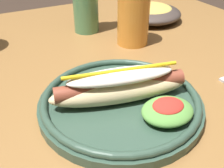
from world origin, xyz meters
TOP-DOWN VIEW (x-y plane):
  - dining_table at (0.00, 0.00)m, footprint 1.14×1.04m
  - hot_dog_plate at (0.01, -0.09)m, footprint 0.27×0.27m
  - extra_cup at (0.16, 0.13)m, footprint 0.08×0.08m
  - side_bowl at (0.29, 0.25)m, footprint 0.18×0.18m

SIDE VIEW (x-z plane):
  - dining_table at x=0.00m, z-range 0.27..1.01m
  - hot_dog_plate at x=0.01m, z-range 0.72..0.80m
  - side_bowl at x=0.29m, z-range 0.74..0.79m
  - extra_cup at x=0.16m, z-range 0.74..0.87m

